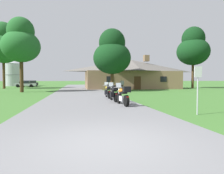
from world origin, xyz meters
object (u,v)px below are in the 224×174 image
parked_black_suv_far_left (30,83)px  tree_left_near (21,42)px  motorcycle_black_second_in_row (114,93)px  tree_right_of_lodge (193,48)px  tree_left_far (3,45)px  tree_by_lodge_front (112,54)px  motorcycle_orange_nearest_to_camera (123,96)px  metal_silo_distant (13,73)px  motorcycle_yellow_farthest_in_row (108,91)px  bystander_gray_shirt_near_lodge (122,84)px  metal_signpost_roadside (198,84)px  parked_silver_sedan_far_left (25,84)px

parked_black_suv_far_left → tree_left_near: bearing=-66.8°
motorcycle_black_second_in_row → tree_right_of_lodge: (18.88, 20.15, 6.88)m
tree_left_far → tree_by_lodge_front: tree_left_far is taller
motorcycle_orange_nearest_to_camera → tree_left_near: size_ratio=0.22×
metal_silo_distant → motorcycle_yellow_farthest_in_row: bearing=-64.1°
tree_by_lodge_front → parked_black_suv_far_left: bearing=125.5°
bystander_gray_shirt_near_lodge → parked_black_suv_far_left: bearing=-50.9°
metal_signpost_roadside → parked_silver_sedan_far_left: size_ratio=0.50×
metal_signpost_roadside → tree_left_near: (-11.97, 18.45, 4.91)m
bystander_gray_shirt_near_lodge → parked_silver_sedan_far_left: size_ratio=0.39×
metal_silo_distant → metal_signpost_roadside: bearing=-65.3°
tree_left_near → tree_left_far: bearing=117.3°
tree_left_near → tree_left_far: (-5.73, 11.12, 1.45)m
tree_right_of_lodge → metal_silo_distant: size_ratio=1.70×
bystander_gray_shirt_near_lodge → tree_left_near: tree_left_near is taller
motorcycle_black_second_in_row → bystander_gray_shirt_near_lodge: (3.86, 13.85, 0.32)m
motorcycle_black_second_in_row → tree_by_lodge_front: (2.30, 13.30, 4.53)m
motorcycle_black_second_in_row → tree_by_lodge_front: bearing=78.2°
parked_black_suv_far_left → motorcycle_orange_nearest_to_camera: bearing=-56.9°
motorcycle_yellow_farthest_in_row → tree_by_lodge_front: 11.90m
metal_signpost_roadside → parked_silver_sedan_far_left: 39.77m
tree_right_of_lodge → tree_by_lodge_front: tree_right_of_lodge is taller
motorcycle_orange_nearest_to_camera → bystander_gray_shirt_near_lodge: size_ratio=1.25×
metal_signpost_roadside → tree_left_far: 35.04m
motorcycle_black_second_in_row → tree_by_lodge_front: tree_by_lodge_front is taller
bystander_gray_shirt_near_lodge → tree_right_of_lodge: size_ratio=0.15×
motorcycle_black_second_in_row → metal_silo_distant: 44.35m
metal_signpost_roadside → tree_right_of_lodge: (16.20, 25.61, 6.14)m
parked_silver_sedan_far_left → tree_right_of_lodge: bearing=-112.4°
motorcycle_orange_nearest_to_camera → bystander_gray_shirt_near_lodge: bearing=72.4°
tree_by_lodge_front → parked_black_suv_far_left: (-15.31, 21.47, -4.36)m
parked_silver_sedan_far_left → motorcycle_orange_nearest_to_camera: bearing=-161.8°
tree_by_lodge_front → parked_silver_sedan_far_left: 23.94m
tree_left_near → parked_black_suv_far_left: 22.77m
motorcycle_orange_nearest_to_camera → metal_silo_distant: (-18.46, 42.42, 2.74)m
bystander_gray_shirt_near_lodge → parked_silver_sedan_far_left: bearing=-44.9°
tree_right_of_lodge → tree_by_lodge_front: bearing=-157.5°
motorcycle_black_second_in_row → metal_silo_distant: size_ratio=0.31×
parked_black_suv_far_left → metal_signpost_roadside: bearing=-55.2°
tree_left_near → metal_silo_distant: bearing=108.4°
motorcycle_yellow_farthest_in_row → bystander_gray_shirt_near_lodge: bearing=70.9°
motorcycle_black_second_in_row → parked_black_suv_far_left: bearing=108.5°
motorcycle_black_second_in_row → metal_silo_distant: (-18.35, 40.29, 2.75)m
motorcycle_yellow_farthest_in_row → tree_by_lodge_front: (2.30, 10.77, 4.53)m
motorcycle_orange_nearest_to_camera → tree_right_of_lodge: tree_right_of_lodge is taller
tree_by_lodge_front → tree_right_of_lodge: bearing=22.5°
bystander_gray_shirt_near_lodge → parked_black_suv_far_left: 26.87m
bystander_gray_shirt_near_lodge → tree_right_of_lodge: tree_right_of_lodge is taller
motorcycle_black_second_in_row → tree_by_lodge_front: 14.23m
motorcycle_orange_nearest_to_camera → metal_silo_distant: bearing=109.1°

